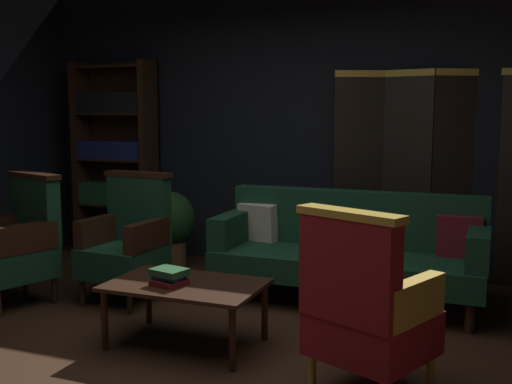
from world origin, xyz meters
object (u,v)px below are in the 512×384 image
armchair_wing_left (18,243)px  book_navy_cloth (169,277)px  armchair_wing_right (128,241)px  book_red_leather (169,282)px  folding_screen (456,174)px  bookshelf (116,155)px  potted_plant (171,225)px  armchair_gilt_accent (366,309)px  velvet_couch (349,247)px  book_green_cloth (169,272)px  coffee_table (186,290)px

armchair_wing_left → book_navy_cloth: (1.59, -0.39, -0.02)m
armchair_wing_right → book_red_leather: (0.82, -0.77, -0.05)m
folding_screen → bookshelf: (-3.45, -0.15, 0.08)m
book_navy_cloth → potted_plant: bearing=119.0°
armchair_gilt_accent → book_red_leather: 1.35m
velvet_couch → book_navy_cloth: velvet_couch is taller
book_red_leather → armchair_gilt_accent: bearing=-10.0°
folding_screen → armchair_gilt_accent: folding_screen is taller
armchair_wing_right → book_green_cloth: bearing=-43.3°
folding_screen → coffee_table: (-1.53, -2.21, -0.61)m
coffee_table → armchair_wing_left: size_ratio=0.96×
armchair_gilt_accent → armchair_wing_right: bearing=154.9°
book_navy_cloth → book_green_cloth: 0.04m
velvet_couch → armchair_wing_right: size_ratio=2.04×
armchair_wing_right → book_green_cloth: 1.12m
coffee_table → book_green_cloth: 0.17m
armchair_gilt_accent → book_green_cloth: 1.35m
bookshelf → armchair_wing_right: size_ratio=1.97×
armchair_wing_left → book_navy_cloth: bearing=-13.7°
potted_plant → book_navy_cloth: bearing=-61.0°
folding_screen → coffee_table: 2.75m
coffee_table → armchair_wing_left: bearing=169.3°
velvet_couch → book_red_leather: 1.63m
bookshelf → potted_plant: size_ratio=2.69×
bookshelf → book_red_leather: 2.88m
armchair_gilt_accent → book_navy_cloth: 1.35m
armchair_gilt_accent → armchair_wing_right: (-2.14, 1.00, 0.00)m
coffee_table → armchair_gilt_accent: bearing=-13.8°
folding_screen → potted_plant: (-2.60, -0.49, -0.55)m
folding_screen → bookshelf: 3.45m
armchair_wing_left → armchair_wing_right: same height
book_green_cloth → velvet_couch: bearing=58.1°
book_green_cloth → bookshelf: bearing=130.8°
book_navy_cloth → armchair_wing_left: bearing=166.3°
armchair_wing_left → book_green_cloth: bearing=-13.7°
armchair_wing_left → coffee_table: bearing=-10.7°
velvet_couch → armchair_gilt_accent: 1.69m
armchair_gilt_accent → book_red_leather: bearing=170.0°
book_navy_cloth → book_green_cloth: bearing=90.0°
velvet_couch → armchair_gilt_accent: size_ratio=2.04×
book_red_leather → book_navy_cloth: (0.00, -0.00, 0.03)m
coffee_table → book_navy_cloth: (-0.08, -0.07, 0.09)m
folding_screen → coffee_table: size_ratio=2.14×
coffee_table → book_navy_cloth: bearing=-138.8°
folding_screen → coffee_table: folding_screen is taller
book_navy_cloth → book_green_cloth: size_ratio=0.84×
velvet_couch → book_navy_cloth: bearing=-121.9°
armchair_wing_right → armchair_gilt_accent: bearing=-25.1°
velvet_couch → coffee_table: bearing=-120.7°
book_red_leather → book_navy_cloth: book_navy_cloth is taller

